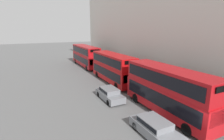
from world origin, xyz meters
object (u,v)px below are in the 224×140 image
(bus_leading, at_px, (168,89))
(car_dark_sedan, at_px, (155,128))
(bus_second_in_queue, at_px, (113,67))
(bus_third_in_queue, at_px, (86,55))
(car_hatchback, at_px, (110,94))
(pedestrian, at_px, (104,64))

(bus_leading, xyz_separation_m, car_dark_sedan, (-3.40, -2.41, -1.72))
(bus_second_in_queue, relative_size, bus_third_in_queue, 0.87)
(bus_third_in_queue, xyz_separation_m, car_dark_sedan, (-3.40, -26.66, -1.67))
(bus_leading, height_order, bus_third_in_queue, bus_leading)
(car_hatchback, distance_m, pedestrian, 17.14)
(car_dark_sedan, bearing_deg, car_hatchback, 90.00)
(bus_third_in_queue, bearing_deg, bus_leading, -90.00)
(car_hatchback, bearing_deg, bus_second_in_queue, 60.18)
(bus_second_in_queue, bearing_deg, bus_leading, -90.00)
(bus_second_in_queue, bearing_deg, car_hatchback, -119.82)
(bus_second_in_queue, distance_m, bus_third_in_queue, 12.95)
(bus_leading, distance_m, car_dark_sedan, 4.51)
(bus_leading, xyz_separation_m, pedestrian, (2.94, 21.29, -1.68))
(bus_second_in_queue, distance_m, car_hatchback, 7.03)
(car_hatchback, xyz_separation_m, pedestrian, (6.34, 15.92, 0.03))
(bus_leading, relative_size, car_dark_sedan, 2.31)
(bus_leading, xyz_separation_m, car_hatchback, (-3.40, 5.37, -1.72))
(bus_leading, bearing_deg, car_dark_sedan, -144.69)
(bus_second_in_queue, height_order, car_dark_sedan, bus_second_in_queue)
(car_hatchback, height_order, pedestrian, pedestrian)
(bus_leading, relative_size, bus_second_in_queue, 1.00)
(bus_second_in_queue, bearing_deg, pedestrian, 73.61)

